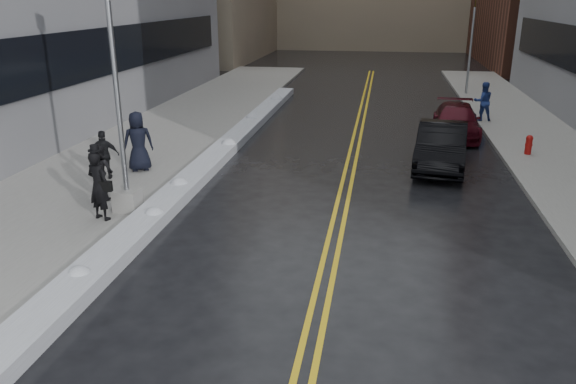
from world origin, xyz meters
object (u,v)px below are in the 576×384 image
at_px(car_maroon, 456,121).
at_px(lamppost, 120,126).
at_px(pedestrian_d, 104,155).
at_px(fire_hydrant, 529,144).
at_px(traffic_signal, 472,38).
at_px(pedestrian_east, 483,101).
at_px(car_black, 441,146).
at_px(pedestrian_b, 101,171).
at_px(pedestrian_c, 138,141).
at_px(pedestrian_fedora, 99,186).

bearing_deg(car_maroon, lamppost, -128.43).
relative_size(lamppost, pedestrian_d, 4.78).
distance_m(fire_hydrant, traffic_signal, 14.30).
bearing_deg(lamppost, pedestrian_east, 50.55).
bearing_deg(traffic_signal, pedestrian_east, -92.14).
relative_size(pedestrian_d, car_black, 0.34).
distance_m(fire_hydrant, pedestrian_d, 15.24).
bearing_deg(pedestrian_b, lamppost, 168.36).
xyz_separation_m(pedestrian_b, car_black, (10.09, 5.33, -0.18)).
bearing_deg(pedestrian_d, pedestrian_c, -141.48).
bearing_deg(traffic_signal, car_maroon, -99.44).
relative_size(fire_hydrant, car_black, 0.15).
xyz_separation_m(lamppost, traffic_signal, (11.80, 22.00, 0.87)).
bearing_deg(car_maroon, pedestrian_c, -142.69).
xyz_separation_m(pedestrian_fedora, pedestrian_c, (-0.81, 4.34, 0.07)).
xyz_separation_m(pedestrian_east, car_black, (-2.57, -7.82, -0.28)).
xyz_separation_m(pedestrian_c, car_black, (10.15, 2.54, -0.38)).
height_order(fire_hydrant, pedestrian_fedora, pedestrian_fedora).
distance_m(pedestrian_fedora, pedestrian_c, 4.42).
bearing_deg(car_maroon, fire_hydrant, -50.31).
height_order(pedestrian_east, car_maroon, pedestrian_east).
bearing_deg(traffic_signal, pedestrian_c, -125.32).
xyz_separation_m(pedestrian_d, pedestrian_east, (13.42, 11.43, 0.11)).
xyz_separation_m(traffic_signal, pedestrian_b, (-12.95, -21.18, -2.44)).
relative_size(lamppost, car_maroon, 1.64).
bearing_deg(pedestrian_east, pedestrian_fedora, 41.83).
relative_size(fire_hydrant, pedestrian_fedora, 0.39).
height_order(traffic_signal, pedestrian_fedora, traffic_signal).
distance_m(pedestrian_b, car_maroon, 15.20).
relative_size(pedestrian_c, car_black, 0.43).
bearing_deg(lamppost, pedestrian_b, 144.49).
height_order(fire_hydrant, pedestrian_b, pedestrian_b).
relative_size(fire_hydrant, pedestrian_b, 0.45).
height_order(lamppost, pedestrian_fedora, lamppost).
bearing_deg(pedestrian_fedora, pedestrian_b, -44.41).
height_order(lamppost, traffic_signal, lamppost).
relative_size(car_black, car_maroon, 1.02).
bearing_deg(pedestrian_c, pedestrian_east, -169.16).
bearing_deg(pedestrian_fedora, fire_hydrant, -125.67).
relative_size(pedestrian_b, pedestrian_c, 0.81).
bearing_deg(car_black, pedestrian_b, -145.19).
bearing_deg(pedestrian_b, pedestrian_c, -64.73).
xyz_separation_m(fire_hydrant, car_black, (-3.37, -1.84, 0.23)).
bearing_deg(lamppost, car_black, 34.59).
height_order(pedestrian_b, car_maroon, pedestrian_b).
distance_m(pedestrian_d, car_black, 11.44).
xyz_separation_m(pedestrian_fedora, car_maroon, (10.40, 11.87, -0.41)).
height_order(fire_hydrant, pedestrian_east, pedestrian_east).
height_order(fire_hydrant, pedestrian_c, pedestrian_c).
height_order(pedestrian_d, car_maroon, pedestrian_d).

